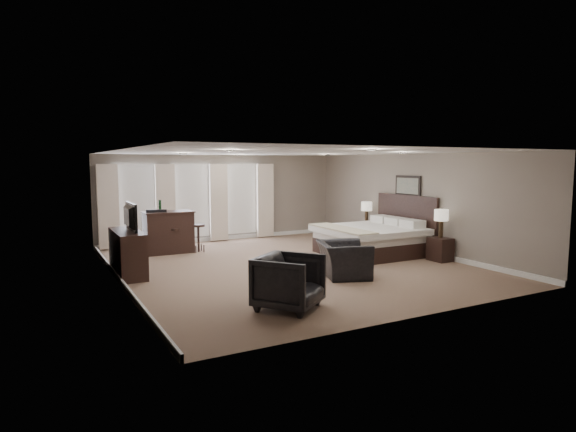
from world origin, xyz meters
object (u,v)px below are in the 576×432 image
nightstand_far (366,234)px  dresser (128,253)px  tv (127,228)px  desk_chair (157,231)px  lamp_near (441,224)px  lamp_far (367,213)px  bar_counter (169,232)px  armchair_near (344,254)px  armchair_far (289,279)px  bar_stool_left (175,241)px  nightstand_near (440,249)px  bar_stool_right (198,238)px  bed (373,225)px

nightstand_far → dresser: size_ratio=0.35×
tv → desk_chair: bearing=-27.3°
lamp_near → dresser: size_ratio=0.42×
lamp_far → bar_counter: size_ratio=0.52×
dresser → armchair_near: size_ratio=1.47×
armchair_far → lamp_far: bearing=4.6°
nightstand_far → dresser: 6.97m
lamp_near → bar_stool_left: lamp_near is taller
nightstand_near → nightstand_far: nightstand_far is taller
lamp_far → bar_stool_right: 4.91m
nightstand_far → bar_stool_left: bar_stool_left is taller
armchair_near → desk_chair: desk_chair is taller
lamp_far → bar_stool_left: bearing=169.0°
bed → nightstand_near: (0.89, -1.45, -0.47)m
lamp_far → bar_stool_right: size_ratio=0.89×
dresser → armchair_far: bearing=-63.2°
tv → bar_stool_right: bearing=-48.9°
nightstand_far → lamp_near: bearing=-90.0°
desk_chair → bar_stool_right: bearing=176.0°
tv → bar_stool_right: (2.14, 1.87, -0.64)m
armchair_near → nightstand_far: bearing=-23.7°
lamp_near → desk_chair: lamp_near is taller
bed → bar_stool_right: bed is taller
nightstand_near → dresser: size_ratio=0.35×
bed → tv: bearing=174.3°
lamp_near → bar_stool_right: (-4.78, 3.93, -0.54)m
desk_chair → lamp_near: bearing=158.4°
bed → dresser: size_ratio=1.46×
lamp_far → tv: (-6.92, -0.85, 0.11)m
tv → bar_counter: bar_counter is taller
lamp_near → bar_stool_left: bearing=143.9°
bar_stool_right → armchair_far: bearing=-92.8°
nightstand_near → bar_counter: 6.90m
lamp_near → armchair_near: 3.03m
lamp_far → armchair_near: 4.35m
bar_counter → tv: bearing=-124.0°
bar_counter → desk_chair: bearing=154.7°
dresser → armchair_near: 4.55m
tv → bar_counter: (1.41, 2.09, -0.46)m
bed → desk_chair: 5.64m
lamp_far → bar_counter: (-5.51, 1.24, -0.34)m
armchair_far → bar_counter: (-0.46, 5.79, 0.07)m
nightstand_near → dresser: 7.22m
nightstand_near → dresser: (-6.92, 2.05, 0.19)m
armchair_near → bar_stool_left: bearing=50.1°
nightstand_near → dresser: dresser is taller
nightstand_near → bar_counter: (-5.51, 4.14, 0.27)m
bar_stool_left → bar_stool_right: size_ratio=0.92×
armchair_near → bar_stool_right: size_ratio=1.50×
desk_chair → bed: bearing=164.8°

